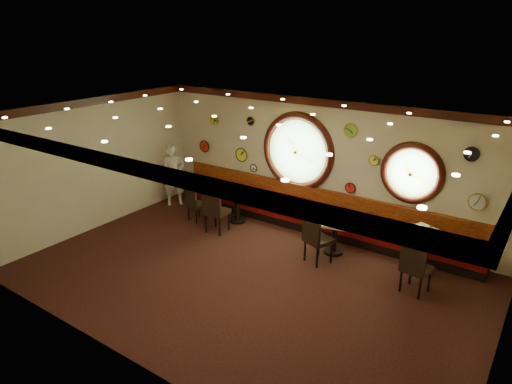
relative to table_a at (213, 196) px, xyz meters
name	(u,v)px	position (x,y,z in m)	size (l,w,h in m)	color
floor	(247,276)	(2.69, -2.17, -0.48)	(9.00, 6.00, 0.00)	black
ceiling	(246,119)	(2.69, -2.17, 2.72)	(9.00, 6.00, 0.02)	gold
wall_back	(319,165)	(2.69, 0.83, 1.12)	(9.00, 0.02, 3.20)	beige
wall_front	(121,267)	(2.69, -5.17, 1.12)	(9.00, 0.02, 3.20)	beige
wall_left	(96,164)	(-1.81, -2.17, 1.12)	(0.02, 6.00, 3.20)	beige
molding_back	(322,102)	(2.69, 0.78, 2.63)	(9.00, 0.10, 0.18)	black
molding_front	(112,162)	(2.69, -5.12, 2.63)	(9.00, 0.10, 0.18)	black
molding_left	(90,102)	(-1.76, -2.17, 2.63)	(0.10, 6.00, 0.18)	black
banquette_base	(311,226)	(2.69, 0.55, -0.38)	(8.00, 0.55, 0.20)	black
banquette_seat	(312,216)	(2.69, 0.55, -0.13)	(8.00, 0.55, 0.30)	#5C070A
banquette_back	(317,199)	(2.69, 0.77, 0.27)	(8.00, 0.10, 0.55)	#640907
porthole_left_glass	(298,151)	(2.09, 0.82, 1.37)	(1.66, 1.66, 0.02)	#82B76E
porthole_left_frame	(298,151)	(2.09, 0.81, 1.37)	(1.98, 1.98, 0.18)	black
porthole_left_ring	(297,152)	(2.09, 0.78, 1.37)	(1.61, 1.61, 0.03)	gold
porthole_right_glass	(412,173)	(4.89, 0.82, 1.32)	(1.10, 1.10, 0.02)	#82B76E
porthole_right_frame	(412,173)	(4.89, 0.81, 1.32)	(1.38, 1.38, 0.18)	black
porthole_right_ring	(411,174)	(4.89, 0.78, 1.32)	(1.09, 1.09, 0.03)	gold
wall_clock_0	(472,154)	(5.99, 0.79, 1.92)	(0.28, 0.28, 0.03)	black
wall_clock_1	(351,130)	(3.44, 0.79, 2.07)	(0.30, 0.30, 0.03)	#79B538
wall_clock_2	(374,160)	(4.04, 0.79, 1.47)	(0.22, 0.22, 0.03)	#E9F050
wall_clock_3	(242,155)	(0.39, 0.79, 1.02)	(0.36, 0.36, 0.03)	yellow
wall_clock_4	(251,121)	(0.69, 0.79, 1.97)	(0.24, 0.24, 0.03)	black
wall_clock_5	(205,146)	(-0.91, 0.79, 1.07)	(0.32, 0.32, 0.03)	red
wall_clock_6	(254,168)	(0.79, 0.79, 0.72)	(0.20, 0.20, 0.03)	white
wall_clock_7	(215,120)	(-0.51, 0.79, 1.87)	(0.26, 0.26, 0.03)	#9AC928
wall_clock_8	(477,202)	(6.24, 0.79, 0.97)	(0.34, 0.34, 0.03)	silver
wall_clock_9	(351,188)	(3.54, 0.79, 0.72)	(0.24, 0.24, 0.03)	red
table_a	(213,196)	(0.00, 0.00, 0.00)	(0.87, 0.87, 0.76)	black
table_b	(237,203)	(0.88, -0.08, 0.01)	(0.82, 0.82, 0.78)	black
table_c	(334,233)	(3.68, -0.25, 0.00)	(0.85, 0.85, 0.76)	black
table_d	(422,247)	(5.49, 0.01, 0.07)	(1.04, 1.04, 0.87)	black
chair_a	(194,201)	(-0.04, -0.68, 0.08)	(0.48, 0.48, 0.61)	black
chair_b	(214,206)	(0.85, -0.96, 0.22)	(0.56, 0.56, 0.76)	black
chair_c	(315,233)	(3.53, -0.91, 0.21)	(0.66, 0.66, 0.75)	black
chair_d	(415,262)	(5.61, -0.92, 0.19)	(0.57, 0.57, 0.72)	black
condiment_a_salt	(210,183)	(-0.09, 0.03, 0.33)	(0.04, 0.04, 0.10)	silver
condiment_b_salt	(233,190)	(0.75, -0.09, 0.36)	(0.04, 0.04, 0.11)	silver
condiment_c_salt	(334,218)	(3.62, -0.22, 0.33)	(0.04, 0.04, 0.10)	silver
condiment_d_salt	(421,230)	(5.43, 0.00, 0.43)	(0.03, 0.03, 0.09)	#BCBDC1
condiment_a_pepper	(211,185)	(0.00, -0.06, 0.34)	(0.04, 0.04, 0.11)	#B8B8BC
condiment_b_pepper	(236,192)	(0.89, -0.14, 0.35)	(0.03, 0.03, 0.09)	silver
condiment_c_pepper	(336,220)	(3.69, -0.27, 0.33)	(0.04, 0.04, 0.11)	silver
condiment_d_pepper	(423,232)	(5.48, -0.06, 0.44)	(0.04, 0.04, 0.10)	silver
condiment_a_bottle	(218,183)	(0.14, 0.06, 0.37)	(0.06, 0.06, 0.18)	orange
condiment_b_bottle	(242,189)	(0.94, 0.05, 0.39)	(0.05, 0.05, 0.17)	gold
condiment_c_bottle	(340,217)	(3.74, -0.14, 0.35)	(0.05, 0.05, 0.15)	gold
condiment_d_bottle	(431,229)	(5.60, 0.06, 0.47)	(0.05, 0.05, 0.17)	gold
waiter	(174,175)	(-1.31, -0.10, 0.38)	(0.63, 0.41, 1.72)	silver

